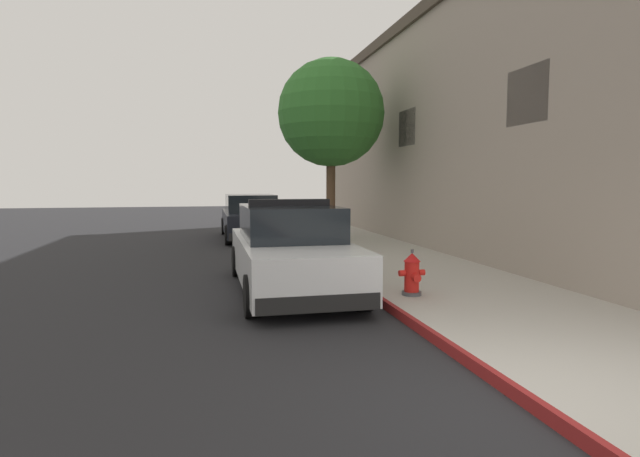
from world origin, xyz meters
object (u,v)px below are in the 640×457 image
Objects in this scene: parked_car_silver_ahead at (251,218)px; street_tree at (331,113)px; fire_hydrant at (412,274)px; police_cruiser at (290,250)px.

street_tree is at bearing -44.73° from parked_car_silver_ahead.
fire_hydrant is at bearing -94.44° from street_tree.
police_cruiser is 1.00× the size of parked_car_silver_ahead.
street_tree is (0.62, 8.02, 3.67)m from fire_hydrant.
fire_hydrant is at bearing -38.74° from police_cruiser.
parked_car_silver_ahead is 6.37× the size of fire_hydrant.
police_cruiser is at bearing -90.35° from parked_car_silver_ahead.
police_cruiser reaches higher than parked_car_silver_ahead.
street_tree is (2.36, -2.33, 3.41)m from parked_car_silver_ahead.
parked_car_silver_ahead is at bearing 135.27° from street_tree.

